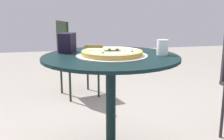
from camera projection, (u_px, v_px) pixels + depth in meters
name	position (u px, v px, depth m)	size (l,w,h in m)	color
patio_table	(111.00, 88.00, 1.70)	(0.84, 0.84, 0.73)	black
pizza_on_tray	(112.00, 53.00, 1.65)	(0.43, 0.43, 0.05)	silver
pizza_server	(102.00, 47.00, 1.63)	(0.22, 0.10, 0.02)	silver
drinking_cup	(162.00, 47.00, 1.67)	(0.07, 0.07, 0.09)	silver
napkin_dispenser	(67.00, 43.00, 1.76)	(0.11, 0.09, 0.13)	black
patio_chair_far	(72.00, 53.00, 3.09)	(0.48, 0.48, 0.87)	black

